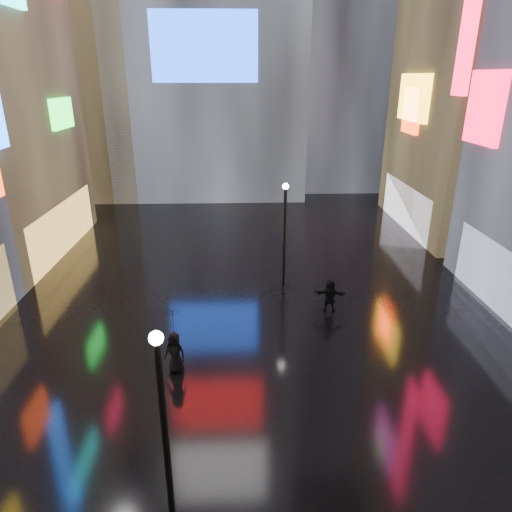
{
  "coord_description": "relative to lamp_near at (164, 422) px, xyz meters",
  "views": [
    {
      "loc": [
        -0.43,
        -0.45,
        9.9
      ],
      "look_at": [
        0.0,
        12.0,
        5.0
      ],
      "focal_mm": 32.0,
      "sensor_mm": 36.0,
      "label": 1
    }
  ],
  "objects": [
    {
      "name": "lamp_far",
      "position": [
        3.87,
        13.41,
        0.0
      ],
      "size": [
        0.3,
        0.3,
        5.2
      ],
      "color": "black",
      "rests_on": "ground"
    },
    {
      "name": "umbrella_2",
      "position": [
        -0.68,
        5.96,
        -0.9
      ],
      "size": [
        1.35,
        1.34,
        0.94
      ],
      "primitive_type": "imported",
      "rotation": [
        0.0,
        0.0,
        4.33
      ],
      "color": "black",
      "rests_on": "pedestrian_4"
    },
    {
      "name": "lamp_near",
      "position": [
        0.0,
        0.0,
        0.0
      ],
      "size": [
        0.3,
        0.3,
        5.2
      ],
      "color": "black",
      "rests_on": "ground"
    },
    {
      "name": "tower_flank_left",
      "position": [
        -11.85,
        34.53,
        10.06
      ],
      "size": [
        10.0,
        10.0,
        26.0
      ],
      "primitive_type": "cube",
      "color": "black",
      "rests_on": "ground"
    },
    {
      "name": "pedestrian_5",
      "position": [
        5.68,
        10.32,
        -2.17
      ],
      "size": [
        1.49,
        0.68,
        1.55
      ],
      "primitive_type": "imported",
      "rotation": [
        0.0,
        0.0,
        2.98
      ],
      "color": "black",
      "rests_on": "ground"
    },
    {
      "name": "pedestrian_4",
      "position": [
        -0.68,
        5.96,
        -2.16
      ],
      "size": [
        0.88,
        0.69,
        1.57
      ],
      "primitive_type": "imported",
      "rotation": [
        0.0,
        0.0,
        -0.28
      ],
      "color": "black",
      "rests_on": "ground"
    },
    {
      "name": "building_right_far",
      "position": [
        18.13,
        22.53,
        11.03
      ],
      "size": [
        10.28,
        12.0,
        28.0
      ],
      "color": "black",
      "rests_on": "ground"
    },
    {
      "name": "ground",
      "position": [
        2.15,
        12.53,
        -2.94
      ],
      "size": [
        140.0,
        140.0,
        0.0
      ],
      "primitive_type": "plane",
      "color": "black",
      "rests_on": "ground"
    }
  ]
}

